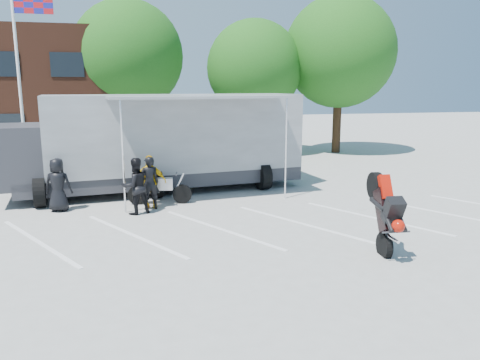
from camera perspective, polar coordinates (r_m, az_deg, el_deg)
name	(u,v)px	position (r m, az deg, el deg)	size (l,w,h in m)	color
ground	(220,241)	(12.33, -2.48, -7.39)	(100.00, 100.00, 0.00)	#A4A49F
parking_bay_lines	(213,229)	(13.26, -3.32, -6.00)	(18.00, 5.00, 0.01)	white
flagpole	(24,59)	(21.86, -24.85, 13.25)	(1.61, 0.12, 8.00)	white
tree_left	(128,56)	(27.50, -13.51, 14.46)	(6.12, 6.12, 8.64)	#382314
tree_mid	(254,68)	(27.44, 1.76, 13.47)	(5.44, 5.44, 7.68)	#382314
tree_right	(340,52)	(28.75, 12.05, 15.00)	(6.46, 6.46, 9.12)	#382314
transporter_truck	(165,190)	(18.28, -9.13, -1.26)	(11.46, 5.52, 3.65)	#969A9E
parked_motorcycle	(160,204)	(16.27, -9.70, -2.87)	(0.74, 2.21, 1.16)	#B6B6BB
stunt_bike_rider	(373,247)	(12.34, 15.90, -7.81)	(0.85, 1.80, 2.12)	black
spectator_leather_a	(58,185)	(16.02, -21.31, -0.56)	(0.84, 0.55, 1.73)	black
spectator_leather_b	(149,183)	(15.43, -10.99, -0.36)	(0.64, 0.42, 1.75)	black
spectator_leather_c	(135,186)	(14.96, -12.64, -0.74)	(0.87, 0.68, 1.78)	black
spectator_hivis	(150,182)	(15.59, -10.86, -0.22)	(1.03, 0.43, 1.76)	#EAB70C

